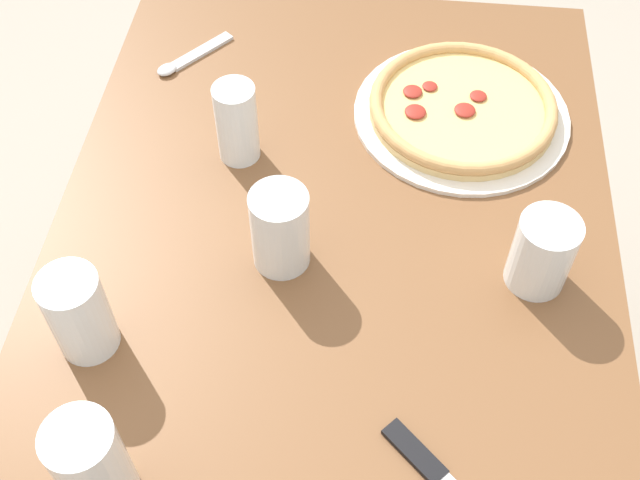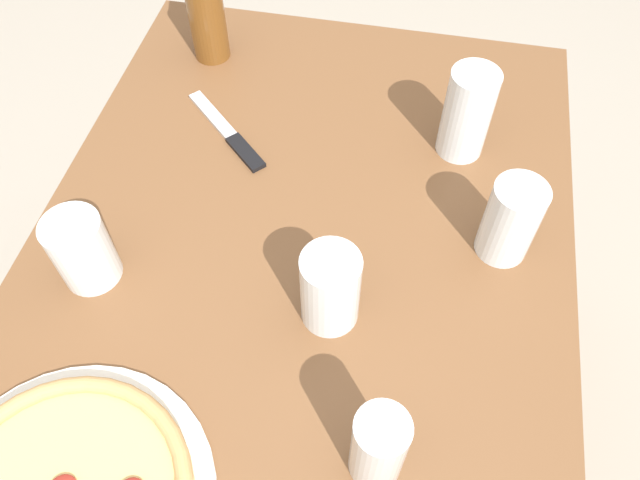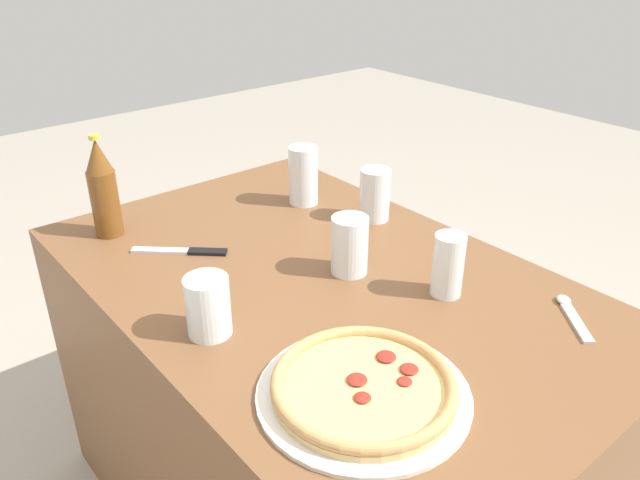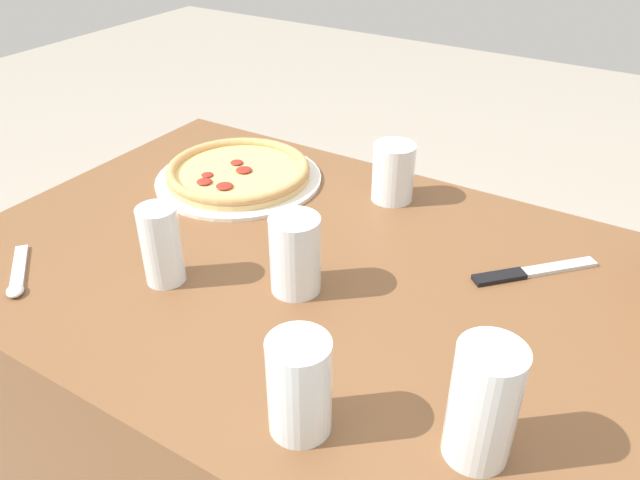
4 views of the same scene
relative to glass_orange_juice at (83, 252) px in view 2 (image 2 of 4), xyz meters
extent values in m
plane|color=#A89E8E|center=(-0.02, 0.28, -0.80)|extent=(8.00, 8.00, 0.00)
cube|color=brown|center=(-0.02, 0.28, -0.42)|extent=(1.25, 0.80, 0.74)
cylinder|color=white|center=(0.00, 0.00, 0.00)|extent=(0.08, 0.08, 0.11)
cylinder|color=#F4A323|center=(0.00, 0.00, -0.01)|extent=(0.07, 0.07, 0.08)
cylinder|color=white|center=(0.00, 0.34, 0.01)|extent=(0.08, 0.08, 0.13)
cylinder|color=silver|center=(0.00, 0.34, -0.01)|extent=(0.06, 0.06, 0.07)
cylinder|color=white|center=(0.19, 0.43, 0.01)|extent=(0.06, 0.06, 0.13)
cylinder|color=black|center=(0.19, 0.43, 0.01)|extent=(0.05, 0.05, 0.11)
cylinder|color=white|center=(-0.16, 0.57, 0.01)|extent=(0.08, 0.08, 0.13)
cylinder|color=#935123|center=(-0.16, 0.57, 0.00)|extent=(0.06, 0.06, 0.09)
cylinder|color=white|center=(-0.35, 0.49, 0.02)|extent=(0.08, 0.08, 0.15)
cylinder|color=maroon|center=(-0.35, 0.49, 0.00)|extent=(0.06, 0.06, 0.10)
cylinder|color=brown|center=(-0.50, 0.02, 0.03)|extent=(0.07, 0.07, 0.16)
cube|color=black|center=(-0.27, 0.15, -0.05)|extent=(0.08, 0.08, 0.01)
cube|color=silver|center=(-0.34, 0.07, -0.05)|extent=(0.10, 0.11, 0.01)
camera|label=1|loc=(-0.64, 0.22, 0.83)|focal=45.00mm
camera|label=2|loc=(0.40, 0.41, 0.70)|focal=35.00mm
camera|label=3|loc=(0.84, -0.44, 0.62)|focal=35.00mm
camera|label=4|loc=(-0.45, 0.99, 0.53)|focal=35.00mm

